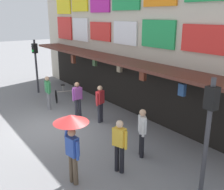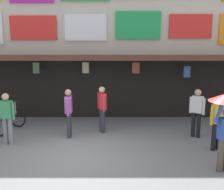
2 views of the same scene
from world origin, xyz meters
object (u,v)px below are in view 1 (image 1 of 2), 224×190
pedestrian_in_blue (78,98)px  pedestrian_in_red (142,130)px  pedestrian_in_green (100,102)px  traffic_light_far (209,120)px  pedestrian_in_purple (119,143)px  pedestrian_with_umbrella (71,130)px  traffic_light_near (35,58)px  bicycle_parked (66,95)px  pedestrian_in_black (48,91)px

pedestrian_in_blue → pedestrian_in_red: 4.36m
pedestrian_in_red → pedestrian_in_green: bearing=171.3°
pedestrian_in_green → pedestrian_in_red: same height
traffic_light_far → pedestrian_in_purple: size_ratio=1.90×
traffic_light_far → pedestrian_with_umbrella: traffic_light_far is taller
traffic_light_far → pedestrian_in_purple: 2.67m
traffic_light_near → traffic_light_far: 11.72m
traffic_light_near → bicycle_parked: bearing=13.0°
traffic_light_near → pedestrian_with_umbrella: bearing=-14.9°
traffic_light_near → pedestrian_in_red: bearing=0.4°
traffic_light_far → pedestrian_in_red: size_ratio=1.90×
pedestrian_in_green → pedestrian_with_umbrella: 4.47m
pedestrian_with_umbrella → pedestrian_in_black: (-6.20, 1.87, -0.69)m
pedestrian_in_black → pedestrian_in_blue: 1.98m
pedestrian_in_purple → pedestrian_in_red: bearing=103.9°
pedestrian_with_umbrella → pedestrian_in_red: 2.63m
bicycle_parked → pedestrian_in_purple: bearing=-13.7°
traffic_light_near → pedestrian_in_red: traffic_light_near is taller
traffic_light_far → pedestrian_in_blue: (-6.76, 0.04, -1.19)m
pedestrian_in_black → bicycle_parked: bearing=109.9°
pedestrian_in_red → pedestrian_in_purple: bearing=-76.1°
pedestrian_with_umbrella → pedestrian_in_red: size_ratio=1.24×
pedestrian_in_green → pedestrian_in_blue: same height
pedestrian_with_umbrella → traffic_light_far: bearing=45.7°
bicycle_parked → pedestrian_in_red: 6.71m
bicycle_parked → pedestrian_in_blue: size_ratio=0.79×
bicycle_parked → pedestrian_in_black: 1.40m
pedestrian_in_black → pedestrian_in_green: bearing=21.3°
traffic_light_far → pedestrian_in_black: 8.73m
traffic_light_far → bicycle_parked: traffic_light_far is taller
pedestrian_in_blue → pedestrian_in_purple: (4.65, -1.14, 0.00)m
traffic_light_near → pedestrian_in_black: traffic_light_near is taller
pedestrian_with_umbrella → pedestrian_in_black: pedestrian_with_umbrella is taller
pedestrian_in_purple → pedestrian_with_umbrella: bearing=-102.8°
pedestrian_in_green → pedestrian_in_purple: same height
traffic_light_near → traffic_light_far: same height
pedestrian_in_purple → traffic_light_near: bearing=173.5°
traffic_light_near → traffic_light_far: (11.72, 0.02, 0.00)m
pedestrian_in_green → pedestrian_in_purple: bearing=-25.0°
pedestrian_in_red → pedestrian_with_umbrella: bearing=-90.6°
bicycle_parked → pedestrian_with_umbrella: size_ratio=0.64×
pedestrian_in_green → traffic_light_far: bearing=-5.5°
traffic_light_near → pedestrian_in_black: size_ratio=1.90×
traffic_light_near → pedestrian_in_green: traffic_light_near is taller
traffic_light_far → pedestrian_in_green: 5.79m
pedestrian_in_purple → pedestrian_in_blue: bearing=166.2°
pedestrian_in_black → pedestrian_in_purple: 6.53m
pedestrian_with_umbrella → pedestrian_in_black: bearing=163.3°
pedestrian_with_umbrella → pedestrian_in_purple: pedestrian_with_umbrella is taller
traffic_light_near → traffic_light_far: bearing=0.1°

